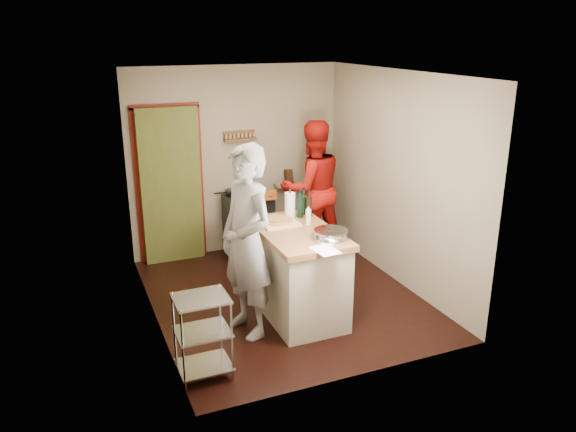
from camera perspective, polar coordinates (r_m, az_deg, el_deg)
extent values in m
plane|color=black|center=(6.77, -0.42, -8.19)|extent=(3.50, 3.50, 0.00)
cube|color=gray|center=(7.90, -5.27, 5.64)|extent=(3.00, 0.04, 2.60)
cube|color=#565B23|center=(7.79, -12.01, 3.23)|extent=(0.80, 0.40, 2.10)
cube|color=maroon|center=(7.66, -14.99, 2.75)|extent=(0.06, 0.06, 2.10)
cube|color=maroon|center=(7.81, -8.89, 3.45)|extent=(0.06, 0.06, 2.10)
cube|color=maroon|center=(7.52, -12.44, 10.85)|extent=(0.90, 0.06, 0.06)
cube|color=brown|center=(7.81, -4.87, 7.75)|extent=(0.46, 0.09, 0.03)
cube|color=brown|center=(7.84, -4.97, 8.23)|extent=(0.46, 0.02, 0.12)
cube|color=olive|center=(7.80, -4.88, 8.15)|extent=(0.42, 0.04, 0.07)
cube|color=gray|center=(8.23, 1.35, 3.36)|extent=(0.80, 0.18, 0.04)
cube|color=black|center=(8.12, 0.06, 4.04)|extent=(0.10, 0.14, 0.22)
cube|color=gray|center=(5.93, -14.00, 0.85)|extent=(0.04, 3.50, 2.60)
cube|color=gray|center=(6.99, 11.04, 3.70)|extent=(0.04, 3.50, 2.60)
cube|color=white|center=(6.08, -0.48, 14.42)|extent=(3.00, 3.50, 0.02)
cube|color=black|center=(7.87, -4.03, -1.20)|extent=(0.60, 0.55, 0.80)
cube|color=black|center=(7.74, -4.10, 1.81)|extent=(0.60, 0.55, 0.06)
cube|color=brown|center=(7.46, -3.42, 1.91)|extent=(0.60, 0.15, 0.17)
cylinder|color=black|center=(7.79, -5.46, 2.46)|extent=(0.26, 0.26, 0.05)
cylinder|color=silver|center=(5.04, -10.61, -13.38)|extent=(0.02, 0.02, 0.80)
cylinder|color=silver|center=(5.13, -5.69, -12.54)|extent=(0.02, 0.02, 0.80)
cylinder|color=silver|center=(5.35, -11.46, -11.46)|extent=(0.02, 0.02, 0.80)
cylinder|color=silver|center=(5.43, -6.84, -10.71)|extent=(0.02, 0.02, 0.80)
cube|color=silver|center=(5.39, -8.49, -14.76)|extent=(0.48, 0.40, 0.02)
cube|color=silver|center=(5.21, -8.67, -11.53)|extent=(0.48, 0.40, 0.02)
cube|color=silver|center=(5.05, -8.85, -8.28)|extent=(0.48, 0.40, 0.02)
cube|color=#B4AB99|center=(6.20, 0.94, -6.07)|extent=(0.71, 1.26, 0.93)
cube|color=brown|center=(6.01, 0.96, -1.74)|extent=(0.78, 1.32, 0.06)
cube|color=#E4BC8B|center=(6.20, -0.99, -0.67)|extent=(0.40, 0.40, 0.02)
cylinder|color=#CD8440|center=(6.19, -0.99, -0.45)|extent=(0.32, 0.32, 0.02)
ellipsoid|color=silver|center=(5.71, 4.37, -1.95)|extent=(0.35, 0.35, 0.11)
cylinder|color=white|center=(6.40, 0.20, 1.15)|extent=(0.12, 0.12, 0.28)
cylinder|color=silver|center=(6.16, 2.07, -0.09)|extent=(0.06, 0.06, 0.17)
cube|color=white|center=(5.47, 3.79, -3.48)|extent=(0.24, 0.32, 0.00)
cylinder|color=black|center=(6.48, 1.58, 1.52)|extent=(0.08, 0.08, 0.31)
cylinder|color=black|center=(6.42, 2.12, 1.34)|extent=(0.08, 0.08, 0.31)
cylinder|color=black|center=(6.37, 1.23, 1.23)|extent=(0.08, 0.08, 0.31)
imported|color=silver|center=(5.66, -4.21, -2.68)|extent=(0.65, 0.83, 2.00)
imported|color=#AA110B|center=(7.78, 2.47, 2.81)|extent=(0.93, 0.73, 1.89)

